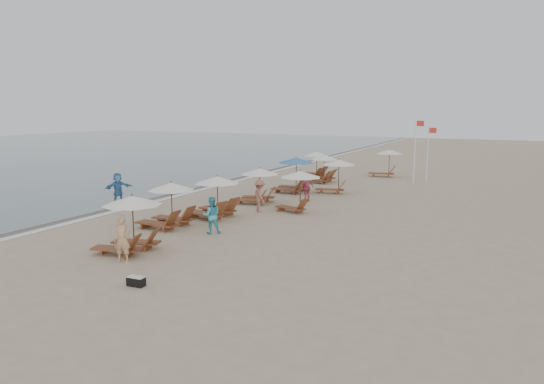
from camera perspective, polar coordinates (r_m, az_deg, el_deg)
The scene contains 21 objects.
ground at distance 20.83m, azimuth 2.41°, elevation -5.78°, with size 160.00×160.00×0.00m, color tan.
wet_sand_band at distance 35.52m, azimuth -9.46°, elevation 0.50°, with size 3.20×140.00×0.01m, color #6B5E4C.
foam_line at distance 34.78m, azimuth -7.73°, elevation 0.37°, with size 0.50×140.00×0.02m, color white.
lounger_station_0 at distance 19.90m, azimuth -16.18°, elevation -3.50°, with size 2.60×2.27×2.24m.
lounger_station_1 at distance 23.71m, azimuth -12.01°, elevation -1.65°, with size 2.63×2.16×2.14m.
lounger_station_2 at distance 25.48m, azimuth -6.83°, elevation -0.69°, with size 2.82×2.49×2.14m.
lounger_station_3 at distance 29.18m, azimuth -1.82°, elevation 0.77°, with size 2.64×2.38×2.07m.
lounger_station_4 at distance 32.98m, azimuth 2.40°, elevation 1.96°, with size 2.79×2.46×2.33m.
lounger_station_5 at distance 37.65m, azimuth 5.58°, elevation 2.53°, with size 2.61×2.05×2.10m.
lounger_station_6 at distance 40.29m, azimuth 4.83°, elevation 3.09°, with size 2.54×2.30×2.11m.
inland_station_0 at distance 26.61m, azimuth 2.89°, elevation 0.85°, with size 2.55×2.24×2.22m.
inland_station_1 at distance 32.83m, azimuth 7.30°, elevation 2.31°, with size 2.65×2.24×2.22m.
inland_station_2 at distance 41.73m, azimuth 12.98°, elevation 3.55°, with size 2.80×2.24×2.22m.
beachgoer_near at distance 18.73m, azimuth -16.88°, elevation -5.21°, with size 0.63×0.42×1.73m, color tan.
beachgoer_mid_a at distance 22.19m, azimuth -7.00°, elevation -2.67°, with size 0.81×0.63×1.67m, color teal.
beachgoer_mid_b at distance 26.64m, azimuth -1.43°, elevation -0.45°, with size 1.14×0.65×1.76m, color brown.
beachgoer_far_a at distance 29.66m, azimuth 4.03°, elevation 0.51°, with size 1.00×0.42×1.71m, color #B04653.
waterline_walker at distance 30.66m, azimuth -17.32°, elevation 0.46°, with size 1.66×0.53×1.79m, color #34689C.
duffel_bag at distance 16.36m, azimuth -15.39°, elevation -9.87°, with size 0.58×0.32×0.31m.
flag_pole_near at distance 37.79m, azimuth 16.21°, elevation 4.89°, with size 0.60×0.08×4.88m.
flag_pole_far at distance 38.80m, azimuth 17.56°, elevation 4.53°, with size 0.60×0.08×4.35m.
Camera 1 is at (8.19, -18.34, 5.50)m, focal length 32.66 mm.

